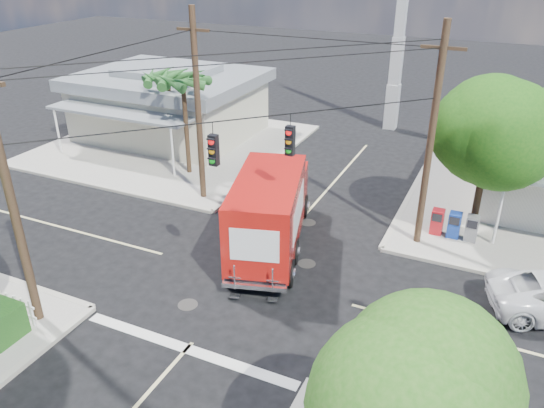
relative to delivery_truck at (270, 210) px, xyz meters
The scene contains 12 objects.
ground 2.94m from the delivery_truck, 83.83° to the right, with size 120.00×120.00×0.00m, color black.
sidewalk_nw 13.69m from the delivery_truck, 141.36° to the left, with size 14.12×14.12×0.14m.
road_markings 4.23m from the delivery_truck, 86.17° to the right, with size 32.00×32.00×0.01m.
building_nw 15.48m from the delivery_truck, 139.37° to the left, with size 10.80×10.20×4.30m.
radio_tower 18.06m from the delivery_truck, 87.53° to the left, with size 0.80×0.80×17.00m.
tree_ne_front 9.18m from the delivery_truck, 30.32° to the left, with size 4.21×4.14×6.66m.
tree_se 12.29m from the delivery_truck, 52.97° to the right, with size 3.67×3.54×5.62m.
palm_nw_front 9.47m from the delivery_truck, 144.79° to the left, with size 3.01×3.08×5.59m.
palm_nw_back 11.74m from the delivery_truck, 144.43° to the left, with size 3.01×3.08×5.19m.
utility_poles 3.35m from the delivery_truck, 149.32° to the right, with size 12.00×10.68×9.00m.
vending_boxes 7.82m from the delivery_truck, 29.41° to the left, with size 1.90×0.50×1.10m.
delivery_truck is the anchor object (origin of this frame).
Camera 1 is at (7.77, -14.77, 11.33)m, focal length 35.00 mm.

